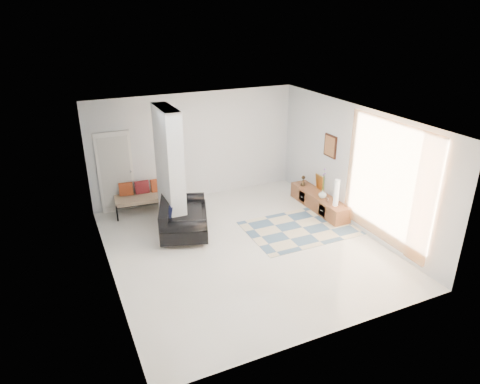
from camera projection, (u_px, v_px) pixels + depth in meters
name	position (u px, v px, depth m)	size (l,w,h in m)	color
floor	(244.00, 246.00, 9.20)	(6.00, 6.00, 0.00)	silver
ceiling	(245.00, 118.00, 8.09)	(6.00, 6.00, 0.00)	white
wall_back	(196.00, 146.00, 11.16)	(6.00, 6.00, 0.00)	silver
wall_front	(332.00, 259.00, 6.14)	(6.00, 6.00, 0.00)	silver
wall_left	(104.00, 211.00, 7.60)	(6.00, 6.00, 0.00)	silver
wall_right	(354.00, 167.00, 9.69)	(6.00, 6.00, 0.00)	silver
partition_column	(170.00, 169.00, 9.57)	(0.35, 1.20, 2.80)	silver
hallway_door	(116.00, 172.00, 10.47)	(0.85, 0.06, 2.04)	white
curtain	(387.00, 183.00, 8.68)	(2.55, 2.55, 0.00)	orange
wall_art	(330.00, 146.00, 10.34)	(0.04, 0.45, 0.55)	#391A0F
media_console	(319.00, 202.00, 10.83)	(0.45, 2.03, 0.80)	brown
loveseat	(181.00, 217.00, 9.70)	(1.50, 1.96, 0.76)	silver
daybed	(148.00, 195.00, 10.69)	(1.76, 0.88, 0.77)	black
area_rug	(302.00, 228.00, 9.97)	(2.61, 1.74, 0.01)	beige
cylinder_lamp	(336.00, 193.00, 10.05)	(0.12, 0.12, 0.65)	white
bronze_figurine	(303.00, 181.00, 11.27)	(0.13, 0.13, 0.27)	#312416
vase	(323.00, 194.00, 10.54)	(0.20, 0.20, 0.21)	white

